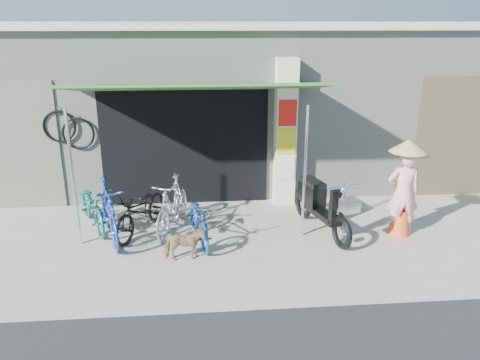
{
  "coord_description": "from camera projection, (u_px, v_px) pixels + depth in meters",
  "views": [
    {
      "loc": [
        -0.87,
        -6.81,
        3.64
      ],
      "look_at": [
        -0.2,
        1.0,
        1.0
      ],
      "focal_mm": 35.0,
      "sensor_mm": 36.0,
      "label": 1
    }
  ],
  "objects": [
    {
      "name": "ground",
      "position": [
        257.0,
        257.0,
        7.66
      ],
      "size": [
        80.0,
        80.0,
        0.0
      ],
      "primitive_type": "plane",
      "color": "#A7A297",
      "rests_on": "ground"
    },
    {
      "name": "bicycle_shop",
      "position": [
        234.0,
        98.0,
        11.88
      ],
      "size": [
        12.3,
        5.3,
        3.66
      ],
      "color": "#9CA199",
      "rests_on": "ground"
    },
    {
      "name": "shop_pillar",
      "position": [
        285.0,
        133.0,
        9.56
      ],
      "size": [
        0.42,
        0.44,
        3.0
      ],
      "color": "silver",
      "rests_on": "ground"
    },
    {
      "name": "awning",
      "position": [
        198.0,
        89.0,
        8.32
      ],
      "size": [
        4.6,
        1.88,
        2.72
      ],
      "color": "#2F5F2A",
      "rests_on": "ground"
    },
    {
      "name": "neighbour_right",
      "position": [
        473.0,
        137.0,
        10.09
      ],
      "size": [
        2.6,
        0.06,
        2.6
      ],
      "primitive_type": "cube",
      "color": "brown",
      "rests_on": "ground"
    },
    {
      "name": "bike_teal",
      "position": [
        92.0,
        206.0,
        8.64
      ],
      "size": [
        1.2,
        1.72,
        0.86
      ],
      "primitive_type": "imported",
      "rotation": [
        0.0,
        0.0,
        0.43
      ],
      "color": "#17675C",
      "rests_on": "ground"
    },
    {
      "name": "bike_blue",
      "position": [
        109.0,
        211.0,
        8.12
      ],
      "size": [
        1.02,
        1.82,
        1.06
      ],
      "primitive_type": "imported",
      "rotation": [
        0.0,
        0.0,
        0.32
      ],
      "color": "#1F4092",
      "rests_on": "ground"
    },
    {
      "name": "bike_black",
      "position": [
        141.0,
        210.0,
        8.41
      ],
      "size": [
        1.2,
        1.76,
        0.87
      ],
      "primitive_type": "imported",
      "rotation": [
        0.0,
        0.0,
        -0.41
      ],
      "color": "black",
      "rests_on": "ground"
    },
    {
      "name": "bike_silver",
      "position": [
        172.0,
        204.0,
        8.5
      ],
      "size": [
        0.91,
        1.74,
        1.01
      ],
      "primitive_type": "imported",
      "rotation": [
        0.0,
        0.0,
        -0.28
      ],
      "color": "silver",
      "rests_on": "ground"
    },
    {
      "name": "bike_navy",
      "position": [
        199.0,
        219.0,
        8.1
      ],
      "size": [
        0.83,
        1.64,
        0.82
      ],
      "primitive_type": "imported",
      "rotation": [
        0.0,
        0.0,
        0.19
      ],
      "color": "#224D9E",
      "rests_on": "ground"
    },
    {
      "name": "street_dog",
      "position": [
        184.0,
        244.0,
        7.47
      ],
      "size": [
        0.68,
        0.37,
        0.55
      ],
      "primitive_type": "imported",
      "rotation": [
        0.0,
        0.0,
        1.69
      ],
      "color": "tan",
      "rests_on": "ground"
    },
    {
      "name": "moped",
      "position": [
        320.0,
        205.0,
        8.46
      ],
      "size": [
        0.76,
        1.95,
        1.12
      ],
      "rotation": [
        0.0,
        0.0,
        0.26
      ],
      "color": "black",
      "rests_on": "ground"
    },
    {
      "name": "nun",
      "position": [
        404.0,
        189.0,
        8.22
      ],
      "size": [
        0.64,
        0.64,
        1.76
      ],
      "rotation": [
        0.0,
        0.0,
        3.03
      ],
      "color": "pink",
      "rests_on": "ground"
    }
  ]
}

